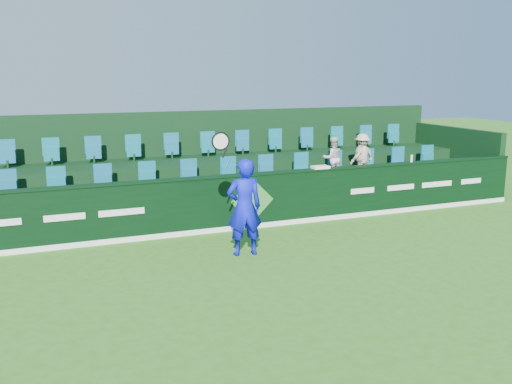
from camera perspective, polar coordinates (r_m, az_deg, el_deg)
name	(u,v)px	position (r m, az deg, el deg)	size (l,w,h in m)	color
ground	(332,282)	(10.54, 7.59, -8.90)	(60.00, 60.00, 0.00)	#316A19
sponsor_hoarding	(251,201)	(13.81, -0.54, -0.88)	(16.00, 0.25, 1.35)	black
stand_tier_front	(235,202)	(14.87, -2.12, -1.04)	(16.00, 2.00, 0.80)	black
stand_tier_back	(212,180)	(16.58, -4.38, 1.15)	(16.00, 1.80, 1.30)	black
stand_rear	(208,159)	(16.91, -4.87, 3.30)	(16.00, 4.10, 2.60)	black
seat_row_front	(230,174)	(15.10, -2.66, 1.86)	(13.50, 0.50, 0.60)	#0F6577
seat_row_back	(209,147)	(16.72, -4.75, 4.53)	(13.50, 0.50, 0.60)	#0F6577
tennis_player	(244,207)	(11.68, -1.19, -1.49)	(1.17, 0.55, 2.66)	#0C12CE
spectator_left	(332,158)	(15.91, 7.66, 3.36)	(0.58, 0.45, 1.20)	beige
spectator_middle	(361,157)	(16.38, 10.46, 3.44)	(0.68, 0.28, 1.16)	beige
spectator_right	(362,156)	(16.39, 10.56, 3.60)	(0.80, 0.46, 1.24)	#C5AD8B
towel	(320,167)	(14.47, 6.45, 2.49)	(0.43, 0.28, 0.06)	white
drinks_bottle	(412,158)	(15.97, 15.29, 3.26)	(0.06, 0.06, 0.20)	white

